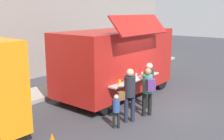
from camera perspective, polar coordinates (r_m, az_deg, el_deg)
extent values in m
plane|color=#38383D|center=(10.32, 10.95, -8.12)|extent=(60.00, 60.00, 0.00)
cube|color=#AF1D18|center=(11.42, 0.86, 2.20)|extent=(5.52, 2.54, 2.51)
cube|color=#AF1D18|center=(9.93, 6.04, 9.58)|extent=(3.03, 0.68, 0.72)
cube|color=black|center=(10.26, 4.20, 2.71)|extent=(2.87, 0.14, 1.13)
cube|color=#B7B7BC|center=(10.31, 5.11, -2.01)|extent=(3.02, 0.39, 0.05)
cylinder|color=yellow|center=(9.39, 1.63, -2.66)|extent=(0.08, 0.08, 0.19)
cylinder|color=black|center=(9.69, 2.86, -2.13)|extent=(0.08, 0.08, 0.21)
cylinder|color=green|center=(9.99, 3.77, -1.64)|extent=(0.06, 0.06, 0.23)
cylinder|color=silver|center=(10.27, 5.20, -1.30)|extent=(0.08, 0.08, 0.22)
cylinder|color=silver|center=(10.53, 6.42, -0.99)|extent=(0.08, 0.08, 0.21)
cylinder|color=red|center=(10.89, 7.10, -0.49)|extent=(0.08, 0.08, 0.24)
cylinder|color=green|center=(11.22, 7.99, -0.27)|extent=(0.06, 0.06, 0.19)
cube|color=black|center=(13.57, 7.85, 5.63)|extent=(0.11, 2.10, 1.11)
cylinder|color=black|center=(13.88, 2.45, -0.65)|extent=(0.90, 0.28, 0.90)
cylinder|color=black|center=(12.77, 10.33, -2.00)|extent=(0.90, 0.28, 0.90)
cylinder|color=black|center=(10.95, -10.27, -4.40)|extent=(0.90, 0.28, 0.90)
cylinder|color=black|center=(9.50, -1.51, -6.82)|extent=(0.90, 0.28, 0.90)
cube|color=black|center=(8.37, -22.02, 0.34)|extent=(0.18, 1.96, 1.02)
cylinder|color=black|center=(7.68, -20.96, -12.74)|extent=(0.84, 0.26, 0.84)
cylinder|color=#2C613A|center=(16.37, 3.39, 1.44)|extent=(0.60, 0.60, 0.96)
cylinder|color=black|center=(10.16, 7.43, -5.80)|extent=(0.13, 0.13, 0.85)
cylinder|color=black|center=(10.34, 8.16, -5.50)|extent=(0.13, 0.13, 0.85)
cylinder|color=#25252A|center=(10.04, 7.92, -1.61)|extent=(0.35, 0.35, 0.64)
sphere|color=beige|center=(9.95, 8.00, 0.84)|extent=(0.24, 0.24, 0.24)
cylinder|color=black|center=(9.41, 6.86, -7.32)|extent=(0.13, 0.13, 0.83)
cylinder|color=black|center=(9.49, 8.11, -7.17)|extent=(0.13, 0.13, 0.83)
cylinder|color=#368A6A|center=(9.23, 7.61, -2.96)|extent=(0.35, 0.35, 0.63)
sphere|color=#A46E4E|center=(9.13, 7.69, -0.34)|extent=(0.23, 0.23, 0.23)
cube|color=#563075|center=(8.99, 8.30, -3.19)|extent=(0.34, 0.32, 0.41)
cylinder|color=#1F2539|center=(8.82, 3.03, -8.43)|extent=(0.14, 0.14, 0.88)
cylinder|color=#1F2539|center=(8.90, 4.47, -8.25)|extent=(0.14, 0.14, 0.88)
cylinder|color=#21242B|center=(8.62, 3.83, -3.52)|extent=(0.37, 0.37, 0.67)
sphere|color=#DAAF83|center=(8.51, 3.87, -0.55)|extent=(0.25, 0.25, 0.25)
cube|color=brown|center=(8.60, 1.99, -5.51)|extent=(0.26, 0.25, 0.26)
cylinder|color=black|center=(8.45, 0.41, -10.63)|extent=(0.09, 0.09, 0.54)
cylinder|color=black|center=(8.45, 1.40, -10.64)|extent=(0.09, 0.09, 0.54)
cylinder|color=#2B4888|center=(8.28, 0.91, -7.63)|extent=(0.22, 0.22, 0.41)
sphere|color=#E1A88A|center=(8.19, 0.92, -5.80)|extent=(0.15, 0.15, 0.15)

